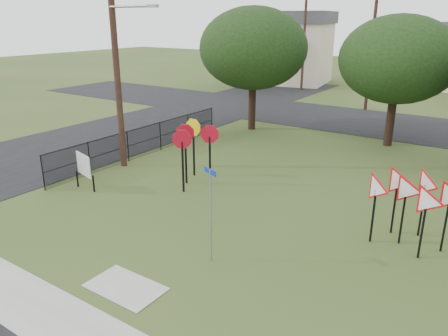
# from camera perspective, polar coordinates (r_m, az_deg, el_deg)

# --- Properties ---
(ground) EXTENTS (140.00, 140.00, 0.00)m
(ground) POSITION_cam_1_polar(r_m,az_deg,el_deg) (13.37, -5.19, -10.48)
(ground) COLOR #31461A
(sidewalk) EXTENTS (30.00, 1.60, 0.02)m
(sidewalk) POSITION_cam_1_polar(r_m,az_deg,el_deg) (11.02, -19.90, -18.82)
(sidewalk) COLOR #9D9E95
(sidewalk) RESTS_ON ground
(street_left) EXTENTS (8.00, 50.00, 0.02)m
(street_left) POSITION_cam_1_polar(r_m,az_deg,el_deg) (27.94, -11.37, 5.08)
(street_left) COLOR black
(street_left) RESTS_ON ground
(street_far) EXTENTS (60.00, 8.00, 0.02)m
(street_far) POSITION_cam_1_polar(r_m,az_deg,el_deg) (30.58, 19.30, 5.58)
(street_far) COLOR black
(street_far) RESTS_ON ground
(curb_pad) EXTENTS (2.00, 1.20, 0.02)m
(curb_pad) POSITION_cam_1_polar(r_m,az_deg,el_deg) (11.90, -12.75, -14.95)
(curb_pad) COLOR #9D9E95
(curb_pad) RESTS_ON ground
(street_name_sign) EXTENTS (0.54, 0.23, 2.77)m
(street_name_sign) POSITION_cam_1_polar(r_m,az_deg,el_deg) (12.03, -1.76, -5.37)
(street_name_sign) COLOR gray
(street_name_sign) RESTS_ON ground
(stop_sign_cluster) EXTENTS (2.00, 2.01, 2.55)m
(stop_sign_cluster) POSITION_cam_1_polar(r_m,az_deg,el_deg) (17.75, -4.10, 3.69)
(stop_sign_cluster) COLOR black
(stop_sign_cluster) RESTS_ON ground
(yield_sign_cluster) EXTENTS (2.85, 1.86, 2.27)m
(yield_sign_cluster) POSITION_cam_1_polar(r_m,az_deg,el_deg) (14.06, 23.47, -2.99)
(yield_sign_cluster) COLOR black
(yield_sign_cluster) RESTS_ON ground
(info_board) EXTENTS (1.16, 0.35, 1.49)m
(info_board) POSITION_cam_1_polar(r_m,az_deg,el_deg) (18.20, -17.86, 0.25)
(info_board) COLOR black
(info_board) RESTS_ON ground
(utility_pole_main) EXTENTS (3.55, 0.33, 10.00)m
(utility_pole_main) POSITION_cam_1_polar(r_m,az_deg,el_deg) (19.97, -13.90, 14.60)
(utility_pole_main) COLOR #3D241C
(utility_pole_main) RESTS_ON ground
(far_pole_a) EXTENTS (1.40, 0.24, 9.00)m
(far_pole_a) POSITION_cam_1_polar(r_m,az_deg,el_deg) (34.31, 18.73, 14.79)
(far_pole_a) COLOR #3D241C
(far_pole_a) RESTS_ON ground
(far_pole_c) EXTENTS (1.40, 0.24, 9.00)m
(far_pole_c) POSITION_cam_1_polar(r_m,az_deg,el_deg) (42.71, 10.41, 16.10)
(far_pole_c) COLOR #3D241C
(far_pole_c) RESTS_ON ground
(fence_run) EXTENTS (0.05, 11.55, 1.50)m
(fence_run) POSITION_cam_1_polar(r_m,az_deg,el_deg) (22.16, -10.31, 3.59)
(fence_run) COLOR black
(fence_run) RESTS_ON ground
(house_left) EXTENTS (10.58, 8.88, 7.20)m
(house_left) POSITION_cam_1_polar(r_m,az_deg,el_deg) (48.08, 7.88, 15.38)
(house_left) COLOR beige
(house_left) RESTS_ON ground
(tree_near_left) EXTENTS (6.40, 6.40, 7.27)m
(tree_near_left) POSITION_cam_1_polar(r_m,az_deg,el_deg) (26.65, 3.85, 15.31)
(tree_near_left) COLOR black
(tree_near_left) RESTS_ON ground
(tree_near_mid) EXTENTS (6.00, 6.00, 6.80)m
(tree_near_mid) POSITION_cam_1_polar(r_m,az_deg,el_deg) (24.62, 21.78, 13.00)
(tree_near_mid) COLOR black
(tree_near_mid) RESTS_ON ground
(tree_far_left) EXTENTS (6.80, 6.80, 7.73)m
(tree_far_left) POSITION_cam_1_polar(r_m,az_deg,el_deg) (45.48, 3.24, 17.25)
(tree_far_left) COLOR black
(tree_far_left) RESTS_ON ground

